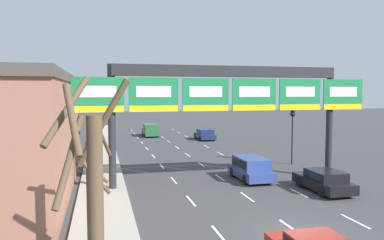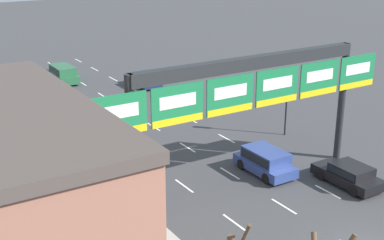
{
  "view_description": "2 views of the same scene",
  "coord_description": "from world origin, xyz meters",
  "px_view_note": "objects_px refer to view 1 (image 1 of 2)",
  "views": [
    {
      "loc": [
        -8.05,
        -13.61,
        5.92
      ],
      "look_at": [
        -1.97,
        11.16,
        4.08
      ],
      "focal_mm": 35.0,
      "sensor_mm": 36.0,
      "label": 1
    },
    {
      "loc": [
        -17.88,
        -13.27,
        13.89
      ],
      "look_at": [
        -0.16,
        15.16,
        2.3
      ],
      "focal_mm": 50.0,
      "sensor_mm": 36.0,
      "label": 2
    }
  ],
  "objects_px": {
    "suv_blue": "(251,167)",
    "tree_bare_closest": "(92,209)",
    "suv_green": "(150,129)",
    "sign_gantry": "(229,91)",
    "car_black": "(324,180)",
    "car_navy": "(205,134)",
    "traffic_light_near_gantry": "(293,122)",
    "tree_bare_second": "(92,194)"
  },
  "relations": [
    {
      "from": "suv_blue",
      "to": "tree_bare_closest",
      "type": "bearing_deg",
      "value": -123.85
    },
    {
      "from": "car_navy",
      "to": "suv_blue",
      "type": "height_order",
      "value": "suv_blue"
    },
    {
      "from": "car_black",
      "to": "traffic_light_near_gantry",
      "type": "relative_size",
      "value": 0.86
    },
    {
      "from": "car_black",
      "to": "tree_bare_closest",
      "type": "bearing_deg",
      "value": -139.68
    },
    {
      "from": "car_black",
      "to": "suv_green",
      "type": "height_order",
      "value": "suv_green"
    },
    {
      "from": "suv_green",
      "to": "car_navy",
      "type": "bearing_deg",
      "value": -42.78
    },
    {
      "from": "traffic_light_near_gantry",
      "to": "tree_bare_closest",
      "type": "height_order",
      "value": "tree_bare_closest"
    },
    {
      "from": "sign_gantry",
      "to": "car_navy",
      "type": "bearing_deg",
      "value": 78.08
    },
    {
      "from": "car_navy",
      "to": "tree_bare_closest",
      "type": "xyz_separation_m",
      "value": [
        -13.03,
        -36.96,
        2.63
      ]
    },
    {
      "from": "tree_bare_closest",
      "to": "car_black",
      "type": "bearing_deg",
      "value": 40.32
    },
    {
      "from": "car_black",
      "to": "suv_green",
      "type": "distance_m",
      "value": 32.11
    },
    {
      "from": "tree_bare_closest",
      "to": "suv_green",
      "type": "bearing_deg",
      "value": 80.89
    },
    {
      "from": "car_black",
      "to": "suv_blue",
      "type": "bearing_deg",
      "value": 128.63
    },
    {
      "from": "suv_blue",
      "to": "tree_bare_closest",
      "type": "distance_m",
      "value": 18.35
    },
    {
      "from": "suv_blue",
      "to": "traffic_light_near_gantry",
      "type": "height_order",
      "value": "traffic_light_near_gantry"
    },
    {
      "from": "car_navy",
      "to": "car_black",
      "type": "xyz_separation_m",
      "value": [
        0.19,
        -25.74,
        -0.03
      ]
    },
    {
      "from": "car_navy",
      "to": "tree_bare_closest",
      "type": "height_order",
      "value": "tree_bare_closest"
    },
    {
      "from": "car_navy",
      "to": "traffic_light_near_gantry",
      "type": "bearing_deg",
      "value": -81.39
    },
    {
      "from": "traffic_light_near_gantry",
      "to": "car_black",
      "type": "bearing_deg",
      "value": -106.33
    },
    {
      "from": "sign_gantry",
      "to": "car_black",
      "type": "relative_size",
      "value": 4.59
    },
    {
      "from": "car_navy",
      "to": "tree_bare_second",
      "type": "relative_size",
      "value": 0.83
    },
    {
      "from": "suv_blue",
      "to": "car_black",
      "type": "bearing_deg",
      "value": -51.37
    },
    {
      "from": "suv_green",
      "to": "traffic_light_near_gantry",
      "type": "distance_m",
      "value": 24.88
    },
    {
      "from": "sign_gantry",
      "to": "tree_bare_closest",
      "type": "xyz_separation_m",
      "value": [
        -8.27,
        -14.38,
        -2.7
      ]
    },
    {
      "from": "sign_gantry",
      "to": "suv_blue",
      "type": "xyz_separation_m",
      "value": [
        1.86,
        0.72,
        -5.19
      ]
    },
    {
      "from": "car_black",
      "to": "tree_bare_second",
      "type": "xyz_separation_m",
      "value": [
        -13.34,
        -6.7,
        1.79
      ]
    },
    {
      "from": "sign_gantry",
      "to": "traffic_light_near_gantry",
      "type": "relative_size",
      "value": 3.94
    },
    {
      "from": "sign_gantry",
      "to": "tree_bare_second",
      "type": "height_order",
      "value": "sign_gantry"
    },
    {
      "from": "sign_gantry",
      "to": "traffic_light_near_gantry",
      "type": "height_order",
      "value": "sign_gantry"
    },
    {
      "from": "car_navy",
      "to": "car_black",
      "type": "distance_m",
      "value": 25.74
    },
    {
      "from": "traffic_light_near_gantry",
      "to": "tree_bare_closest",
      "type": "distance_m",
      "value": 25.06
    },
    {
      "from": "suv_blue",
      "to": "suv_green",
      "type": "relative_size",
      "value": 0.87
    },
    {
      "from": "car_navy",
      "to": "suv_green",
      "type": "relative_size",
      "value": 0.86
    },
    {
      "from": "sign_gantry",
      "to": "car_black",
      "type": "height_order",
      "value": "sign_gantry"
    },
    {
      "from": "tree_bare_second",
      "to": "car_black",
      "type": "bearing_deg",
      "value": 26.66
    },
    {
      "from": "car_navy",
      "to": "suv_green",
      "type": "distance_m",
      "value": 8.43
    },
    {
      "from": "car_black",
      "to": "traffic_light_near_gantry",
      "type": "xyz_separation_m",
      "value": [
        2.44,
        8.34,
        2.79
      ]
    },
    {
      "from": "car_navy",
      "to": "traffic_light_near_gantry",
      "type": "height_order",
      "value": "traffic_light_near_gantry"
    },
    {
      "from": "suv_blue",
      "to": "car_navy",
      "type": "bearing_deg",
      "value": 82.43
    },
    {
      "from": "sign_gantry",
      "to": "suv_green",
      "type": "height_order",
      "value": "sign_gantry"
    },
    {
      "from": "suv_blue",
      "to": "tree_bare_closest",
      "type": "xyz_separation_m",
      "value": [
        -10.13,
        -15.1,
        2.49
      ]
    },
    {
      "from": "sign_gantry",
      "to": "suv_green",
      "type": "relative_size",
      "value": 4.13
    }
  ]
}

